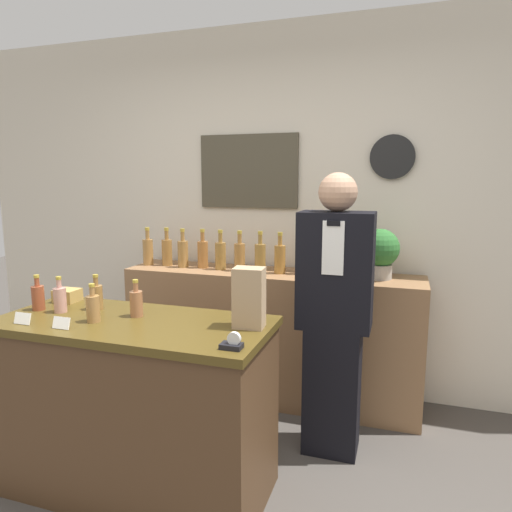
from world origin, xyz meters
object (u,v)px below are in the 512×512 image
at_px(shopkeeper, 334,317).
at_px(tape_dispenser, 232,343).
at_px(paper_bag, 249,298).
at_px(potted_plant, 380,251).

xyz_separation_m(shopkeeper, tape_dispenser, (-0.29, -0.86, 0.12)).
distance_m(paper_bag, tape_dispenser, 0.31).
xyz_separation_m(paper_bag, tape_dispenser, (0.02, -0.28, -0.12)).
bearing_deg(paper_bag, tape_dispenser, -85.14).
bearing_deg(potted_plant, shopkeeper, -110.64).
bearing_deg(paper_bag, shopkeeper, 61.28).
bearing_deg(shopkeeper, potted_plant, 69.36).
bearing_deg(potted_plant, paper_bag, -114.89).
bearing_deg(tape_dispenser, paper_bag, 94.86).
xyz_separation_m(shopkeeper, potted_plant, (0.21, 0.56, 0.31)).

